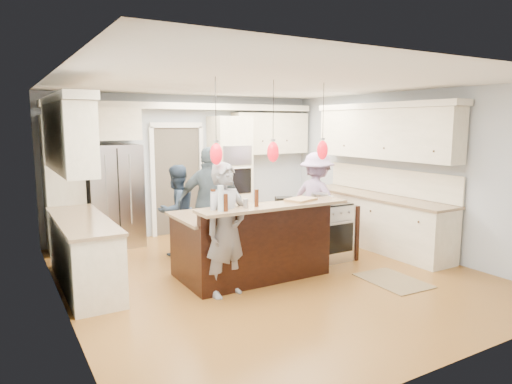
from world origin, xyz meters
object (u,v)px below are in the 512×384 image
Objects in this scene: refrigerator at (114,196)px; island_range at (325,231)px; kitchen_island at (251,242)px; person_far_left at (177,210)px; person_bar_end at (226,230)px.

refrigerator is 3.71m from island_range.
kitchen_island is 1.41× the size of person_far_left.
refrigerator is 1.30m from person_far_left.
kitchen_island is 1.24× the size of person_bar_end.
person_far_left is at bearing 73.95° from person_bar_end.
person_far_left is (0.76, -1.04, -0.15)m from refrigerator.
island_range is 0.54× the size of person_bar_end.
refrigerator reaches higher than person_far_left.
person_bar_end is at bearing -78.12° from refrigerator.
island_range is (2.71, -2.49, -0.44)m from refrigerator.
person_bar_end is 2.06m from person_far_left.
island_range is at bearing 3.12° from kitchen_island.
refrigerator is 1.21× the size of person_far_left.
refrigerator is at bearing -75.24° from person_far_left.
person_bar_end is (-0.65, -0.52, 0.36)m from kitchen_island.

